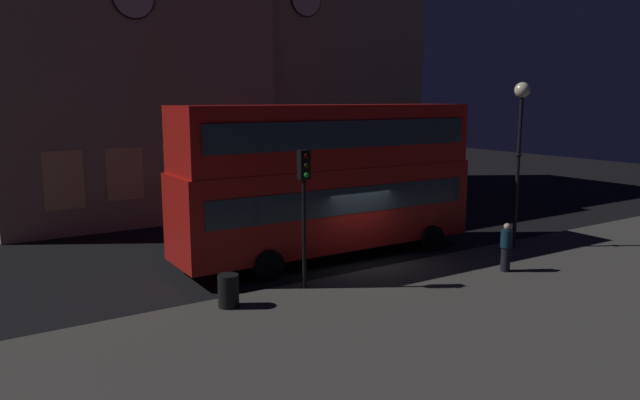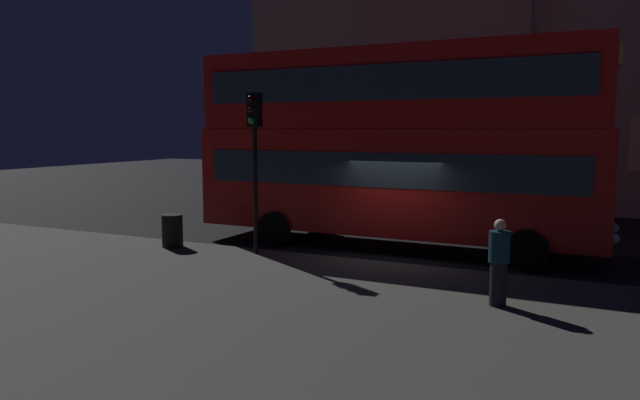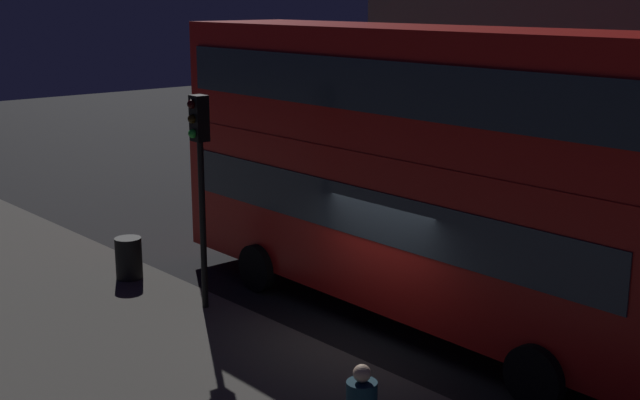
{
  "view_description": "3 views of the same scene",
  "coord_description": "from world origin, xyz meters",
  "px_view_note": "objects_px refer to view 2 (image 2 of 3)",
  "views": [
    {
      "loc": [
        -11.96,
        -15.77,
        5.66
      ],
      "look_at": [
        -1.57,
        0.22,
        2.38
      ],
      "focal_mm": 33.08,
      "sensor_mm": 36.0,
      "label": 1
    },
    {
      "loc": [
        4.84,
        -14.47,
        3.31
      ],
      "look_at": [
        -2.18,
        0.22,
        1.39
      ],
      "focal_mm": 33.58,
      "sensor_mm": 36.0,
      "label": 2
    },
    {
      "loc": [
        9.83,
        -10.1,
        5.97
      ],
      "look_at": [
        -2.44,
        0.84,
        2.03
      ],
      "focal_mm": 47.58,
      "sensor_mm": 36.0,
      "label": 3
    }
  ],
  "objects_px": {
    "traffic_light_near_kerb": "(254,139)",
    "double_decker_bus": "(393,139)",
    "pedestrian": "(499,262)",
    "litter_bin": "(172,231)"
  },
  "relations": [
    {
      "from": "pedestrian",
      "to": "litter_bin",
      "type": "relative_size",
      "value": 1.79
    },
    {
      "from": "double_decker_bus",
      "to": "traffic_light_near_kerb",
      "type": "distance_m",
      "value": 3.94
    },
    {
      "from": "double_decker_bus",
      "to": "litter_bin",
      "type": "bearing_deg",
      "value": -149.29
    },
    {
      "from": "traffic_light_near_kerb",
      "to": "litter_bin",
      "type": "xyz_separation_m",
      "value": [
        -2.53,
        -0.2,
        -2.5
      ]
    },
    {
      "from": "double_decker_bus",
      "to": "pedestrian",
      "type": "relative_size",
      "value": 7.1
    },
    {
      "from": "traffic_light_near_kerb",
      "to": "double_decker_bus",
      "type": "bearing_deg",
      "value": 49.16
    },
    {
      "from": "traffic_light_near_kerb",
      "to": "litter_bin",
      "type": "bearing_deg",
      "value": -172.17
    },
    {
      "from": "double_decker_bus",
      "to": "pedestrian",
      "type": "bearing_deg",
      "value": -52.21
    },
    {
      "from": "double_decker_bus",
      "to": "pedestrian",
      "type": "height_order",
      "value": "double_decker_bus"
    },
    {
      "from": "double_decker_bus",
      "to": "litter_bin",
      "type": "xyz_separation_m",
      "value": [
        -5.27,
        -3.03,
        -2.49
      ]
    }
  ]
}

